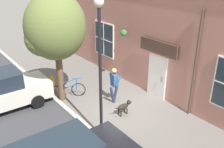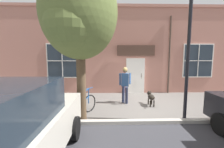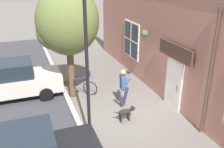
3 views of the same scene
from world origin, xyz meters
TOP-DOWN VIEW (x-y plane):
  - ground_plane at (0.00, 0.00)m, footprint 90.00×90.00m
  - storefront_facade at (-2.34, 0.00)m, footprint 0.95×18.00m
  - pedestrian_walking at (-0.20, -0.62)m, footprint 0.61×0.59m
  - dog_on_leash at (0.16, 0.51)m, footprint 0.97×0.26m
  - street_tree_by_curb at (1.78, -2.35)m, footprint 2.71×2.44m
  - leaning_bicycle at (1.33, -2.35)m, footprint 1.57×0.82m
  - parked_car_nearest_curb at (4.28, -3.21)m, footprint 4.33×2.00m
  - street_lamp at (1.85, 1.19)m, footprint 0.32×0.32m
  - fire_hydrant at (1.58, -3.59)m, footprint 0.34×0.20m

SIDE VIEW (x-z plane):
  - ground_plane at x=0.00m, z-range 0.00..0.00m
  - leaning_bicycle at x=1.33m, z-range -0.13..0.88m
  - dog_on_leash at x=0.16m, z-range 0.09..0.70m
  - fire_hydrant at x=1.58m, z-range 0.01..0.78m
  - parked_car_nearest_curb at x=4.28m, z-range 0.00..1.75m
  - pedestrian_walking at x=-0.20m, z-range 0.17..1.89m
  - storefront_facade at x=-2.34m, z-range 0.00..5.18m
  - street_lamp at x=1.85m, z-range 0.76..5.91m
  - street_tree_by_curb at x=1.78m, z-range 0.95..6.03m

